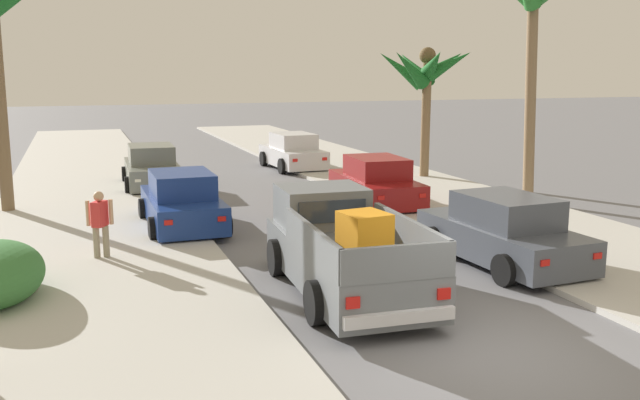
{
  "coord_description": "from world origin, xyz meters",
  "views": [
    {
      "loc": [
        -5.67,
        -8.34,
        4.16
      ],
      "look_at": [
        -0.41,
        6.47,
        1.2
      ],
      "focal_mm": 38.71,
      "sensor_mm": 36.0,
      "label": 1
    }
  ],
  "objects_px": {
    "car_left_near": "(503,232)",
    "palm_tree_right_mid": "(425,72)",
    "car_left_far": "(152,168)",
    "car_right_near": "(293,152)",
    "pickup_truck": "(342,250)",
    "palm_tree_right_fore": "(535,10)",
    "car_left_mid": "(182,202)",
    "car_right_mid": "(376,183)",
    "pedestrian": "(100,222)"
  },
  "relations": [
    {
      "from": "car_left_near",
      "to": "palm_tree_right_mid",
      "type": "xyz_separation_m",
      "value": [
        4.07,
        11.37,
        3.4
      ]
    },
    {
      "from": "car_left_far",
      "to": "car_right_near",
      "type": "bearing_deg",
      "value": 25.4
    },
    {
      "from": "pickup_truck",
      "to": "palm_tree_right_fore",
      "type": "relative_size",
      "value": 0.73
    },
    {
      "from": "car_right_near",
      "to": "car_left_mid",
      "type": "bearing_deg",
      "value": -121.9
    },
    {
      "from": "car_right_mid",
      "to": "palm_tree_right_fore",
      "type": "relative_size",
      "value": 0.59
    },
    {
      "from": "car_left_near",
      "to": "pedestrian",
      "type": "relative_size",
      "value": 2.73
    },
    {
      "from": "car_right_mid",
      "to": "palm_tree_right_fore",
      "type": "distance_m",
      "value": 7.17
    },
    {
      "from": "pedestrian",
      "to": "car_right_near",
      "type": "bearing_deg",
      "value": 56.61
    },
    {
      "from": "pedestrian",
      "to": "car_left_near",
      "type": "bearing_deg",
      "value": -20.45
    },
    {
      "from": "car_right_near",
      "to": "car_left_far",
      "type": "xyz_separation_m",
      "value": [
        -6.21,
        -2.95,
        0.0
      ]
    },
    {
      "from": "pickup_truck",
      "to": "car_left_far",
      "type": "height_order",
      "value": "pickup_truck"
    },
    {
      "from": "pickup_truck",
      "to": "palm_tree_right_fore",
      "type": "distance_m",
      "value": 12.12
    },
    {
      "from": "pickup_truck",
      "to": "car_left_near",
      "type": "bearing_deg",
      "value": 7.56
    },
    {
      "from": "pedestrian",
      "to": "palm_tree_right_fore",
      "type": "bearing_deg",
      "value": 12.54
    },
    {
      "from": "car_left_mid",
      "to": "car_right_near",
      "type": "bearing_deg",
      "value": 58.1
    },
    {
      "from": "palm_tree_right_fore",
      "to": "palm_tree_right_mid",
      "type": "bearing_deg",
      "value": 98.71
    },
    {
      "from": "pickup_truck",
      "to": "car_left_mid",
      "type": "distance_m",
      "value": 6.66
    },
    {
      "from": "car_right_mid",
      "to": "pedestrian",
      "type": "bearing_deg",
      "value": -154.62
    },
    {
      "from": "car_left_near",
      "to": "car_left_mid",
      "type": "height_order",
      "value": "same"
    },
    {
      "from": "car_right_near",
      "to": "pedestrian",
      "type": "bearing_deg",
      "value": -123.39
    },
    {
      "from": "car_right_near",
      "to": "car_right_mid",
      "type": "xyz_separation_m",
      "value": [
        -0.01,
        -8.7,
        0.0
      ]
    },
    {
      "from": "pickup_truck",
      "to": "palm_tree_right_mid",
      "type": "xyz_separation_m",
      "value": [
        8.01,
        11.89,
        3.31
      ]
    },
    {
      "from": "pickup_truck",
      "to": "car_left_far",
      "type": "xyz_separation_m",
      "value": [
        -2.14,
        13.29,
        -0.08
      ]
    },
    {
      "from": "palm_tree_right_fore",
      "to": "car_right_near",
      "type": "bearing_deg",
      "value": 116.03
    },
    {
      "from": "car_left_mid",
      "to": "palm_tree_right_fore",
      "type": "distance_m",
      "value": 12.12
    },
    {
      "from": "car_left_mid",
      "to": "car_left_far",
      "type": "xyz_separation_m",
      "value": [
        -0.05,
        6.96,
        0.0
      ]
    },
    {
      "from": "car_right_near",
      "to": "car_right_mid",
      "type": "bearing_deg",
      "value": -90.08
    },
    {
      "from": "pickup_truck",
      "to": "palm_tree_right_mid",
      "type": "height_order",
      "value": "palm_tree_right_mid"
    },
    {
      "from": "car_right_near",
      "to": "car_right_mid",
      "type": "height_order",
      "value": "same"
    },
    {
      "from": "car_right_mid",
      "to": "car_left_far",
      "type": "bearing_deg",
      "value": 137.15
    },
    {
      "from": "car_right_near",
      "to": "car_left_near",
      "type": "bearing_deg",
      "value": -90.52
    },
    {
      "from": "car_right_near",
      "to": "palm_tree_right_fore",
      "type": "bearing_deg",
      "value": -63.97
    },
    {
      "from": "pickup_truck",
      "to": "car_right_mid",
      "type": "distance_m",
      "value": 8.56
    },
    {
      "from": "palm_tree_right_mid",
      "to": "pedestrian",
      "type": "height_order",
      "value": "palm_tree_right_mid"
    },
    {
      "from": "palm_tree_right_fore",
      "to": "pickup_truck",
      "type": "bearing_deg",
      "value": -143.68
    },
    {
      "from": "pedestrian",
      "to": "palm_tree_right_mid",
      "type": "bearing_deg",
      "value": 34.11
    },
    {
      "from": "car_right_mid",
      "to": "car_left_far",
      "type": "xyz_separation_m",
      "value": [
        -6.2,
        5.75,
        0.0
      ]
    },
    {
      "from": "car_left_near",
      "to": "car_left_mid",
      "type": "xyz_separation_m",
      "value": [
        -6.03,
        5.8,
        0.0
      ]
    },
    {
      "from": "palm_tree_right_mid",
      "to": "pedestrian",
      "type": "relative_size",
      "value": 3.18
    },
    {
      "from": "pickup_truck",
      "to": "pedestrian",
      "type": "bearing_deg",
      "value": 139.99
    },
    {
      "from": "car_right_mid",
      "to": "car_right_near",
      "type": "bearing_deg",
      "value": 89.92
    },
    {
      "from": "car_right_mid",
      "to": "palm_tree_right_mid",
      "type": "relative_size",
      "value": 0.86
    },
    {
      "from": "car_left_near",
      "to": "car_right_mid",
      "type": "bearing_deg",
      "value": 88.93
    },
    {
      "from": "pickup_truck",
      "to": "car_left_near",
      "type": "distance_m",
      "value": 3.97
    },
    {
      "from": "car_left_far",
      "to": "pedestrian",
      "type": "xyz_separation_m",
      "value": [
        -2.13,
        -9.71,
        0.2
      ]
    },
    {
      "from": "pickup_truck",
      "to": "car_left_far",
      "type": "distance_m",
      "value": 13.46
    },
    {
      "from": "car_left_near",
      "to": "car_left_far",
      "type": "xyz_separation_m",
      "value": [
        -6.07,
        12.76,
        0.0
      ]
    },
    {
      "from": "car_left_near",
      "to": "pedestrian",
      "type": "bearing_deg",
      "value": 159.55
    },
    {
      "from": "pickup_truck",
      "to": "palm_tree_right_mid",
      "type": "distance_m",
      "value": 14.72
    },
    {
      "from": "car_left_near",
      "to": "car_left_far",
      "type": "height_order",
      "value": "same"
    }
  ]
}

